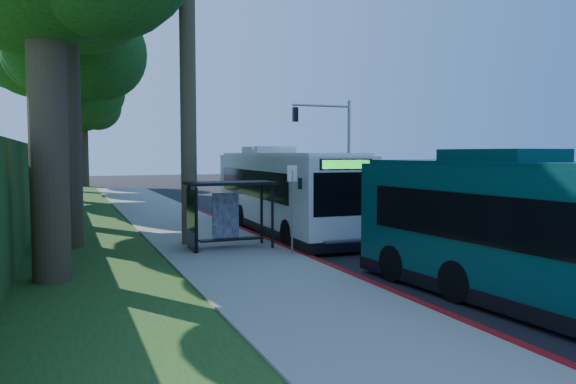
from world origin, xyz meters
name	(u,v)px	position (x,y,z in m)	size (l,w,h in m)	color
ground	(359,231)	(0.00, 0.00, 0.00)	(140.00, 140.00, 0.00)	black
sidewalk	(204,238)	(-7.30, 0.00, 0.06)	(4.50, 70.00, 0.12)	gray
red_curb	(292,250)	(-5.00, -4.00, 0.07)	(0.25, 30.00, 0.13)	#9E1113
grass_verge	(56,231)	(-13.00, 5.00, 0.03)	(8.00, 70.00, 0.06)	#234719
bus_shelter	(223,202)	(-7.26, -2.86, 1.81)	(3.20, 1.51, 2.55)	black
stop_sign_pole	(292,197)	(-5.40, -5.00, 2.08)	(0.35, 0.06, 3.17)	gray
traffic_signal_pole	(335,140)	(3.78, 10.00, 4.42)	(4.10, 0.30, 7.00)	gray
tree_2	(72,44)	(-11.89, 15.98, 10.48)	(8.82, 8.40, 15.12)	#382B1E
tree_3	(41,41)	(-13.88, 23.98, 11.98)	(10.08, 9.60, 17.28)	#382B1E
tree_4	(75,85)	(-11.40, 31.98, 9.73)	(8.40, 8.00, 14.14)	#382B1E
tree_5	(83,101)	(-10.41, 39.99, 8.96)	(7.35, 7.00, 12.86)	#382B1E
white_bus	(282,190)	(-3.36, 1.16, 1.90)	(3.25, 13.18, 3.90)	silver
teal_bus	(570,237)	(-2.61, -13.86, 1.80)	(3.57, 12.54, 3.69)	#093535
pickup	(308,197)	(1.97, 10.10, 0.75)	(2.49, 5.39, 1.50)	silver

